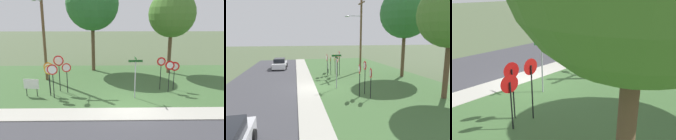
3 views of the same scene
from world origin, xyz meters
The scene contains 16 objects.
ground_plane centered at (0.00, 0.00, 0.00)m, with size 160.00×160.00×0.00m, color #4C5B3D.
sidewalk_strip centered at (0.00, -0.80, 0.03)m, with size 44.00×1.60×0.06m, color #ADAA9E.
grass_median centered at (0.00, 6.00, 0.02)m, with size 44.00×12.00×0.04m, color #3D6033.
stop_sign_near_left centered at (-5.07, 1.79, 1.77)m, with size 0.72×0.10×2.38m.
stop_sign_near_right centered at (-5.62, 2.78, 1.70)m, with size 0.67×0.09×2.31m.
stop_sign_far_left centered at (-5.43, 2.24, 1.65)m, with size 0.67×0.13×2.24m.
stop_sign_far_center centered at (-4.32, 2.79, 1.65)m, with size 0.65×0.14×2.24m.
stop_sign_far_right centered at (-4.95, 3.15, 2.05)m, with size 0.76×0.11×2.74m.
yield_sign_near_left centered at (3.17, 2.81, 1.82)m, with size 0.68×0.12×2.39m.
yield_sign_near_right centered at (3.74, 3.44, 1.66)m, with size 0.71×0.13×2.18m.
yield_sign_far_left centered at (2.68, 3.39, 1.93)m, with size 0.66×0.10×2.55m.
street_name_post centered at (0.52, 1.69, 1.75)m, with size 0.96×0.82×2.85m.
utility_pole centered at (-6.82, 6.16, 5.10)m, with size 2.10×2.18×9.42m.
notice_board centered at (-6.72, 2.17, 0.87)m, with size 1.10×0.16×1.25m.
oak_tree_left centered at (-2.87, 9.79, 6.80)m, with size 5.28×5.28×9.42m.
oak_tree_right centered at (4.80, 8.64, 5.81)m, with size 4.47×4.47×8.03m.
Camera 1 is at (-1.31, -11.91, 5.40)m, focal length 33.52 mm.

